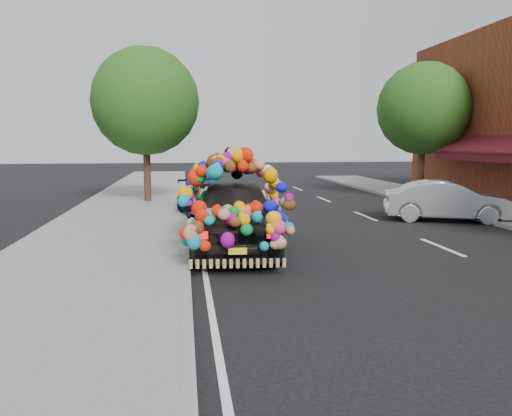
{
  "coord_description": "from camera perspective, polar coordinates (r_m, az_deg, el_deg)",
  "views": [
    {
      "loc": [
        -2.36,
        -10.73,
        2.45
      ],
      "look_at": [
        -0.73,
        0.49,
        0.95
      ],
      "focal_mm": 35.0,
      "sensor_mm": 36.0,
      "label": 1
    }
  ],
  "objects": [
    {
      "name": "ground",
      "position": [
        11.25,
        4.07,
        -5.06
      ],
      "size": [
        100.0,
        100.0,
        0.0
      ],
      "primitive_type": "plane",
      "color": "black",
      "rests_on": "ground"
    },
    {
      "name": "sidewalk",
      "position": [
        11.16,
        -18.13,
        -5.21
      ],
      "size": [
        4.0,
        60.0,
        0.12
      ],
      "primitive_type": "cube",
      "color": "gray",
      "rests_on": "ground"
    },
    {
      "name": "kerb",
      "position": [
        10.99,
        -8.03,
        -5.07
      ],
      "size": [
        0.15,
        60.0,
        0.13
      ],
      "primitive_type": "cube",
      "color": "gray",
      "rests_on": "ground"
    },
    {
      "name": "lane_markings",
      "position": [
        12.51,
        20.45,
        -4.21
      ],
      "size": [
        6.0,
        50.0,
        0.01
      ],
      "primitive_type": null,
      "color": "silver",
      "rests_on": "ground"
    },
    {
      "name": "tree_near_sidewalk",
      "position": [
        20.34,
        -12.55,
        11.79
      ],
      "size": [
        4.2,
        4.2,
        6.13
      ],
      "color": "#332114",
      "rests_on": "ground"
    },
    {
      "name": "tree_far_b",
      "position": [
        23.22,
        18.61,
        10.7
      ],
      "size": [
        4.0,
        4.0,
        5.9
      ],
      "color": "#332114",
      "rests_on": "ground"
    },
    {
      "name": "plush_art_car",
      "position": [
        11.36,
        -2.49,
        1.01
      ],
      "size": [
        2.63,
        5.06,
        2.25
      ],
      "rotation": [
        0.0,
        0.0,
        -0.08
      ],
      "color": "black",
      "rests_on": "ground"
    },
    {
      "name": "navy_sedan",
      "position": [
        16.05,
        -5.31,
        0.86
      ],
      "size": [
        2.34,
        4.33,
        1.19
      ],
      "primitive_type": "imported",
      "rotation": [
        0.0,
        0.0,
        0.17
      ],
      "color": "black",
      "rests_on": "ground"
    },
    {
      "name": "silver_hatchback",
      "position": [
        16.68,
        21.0,
        0.77
      ],
      "size": [
        4.05,
        2.58,
        1.26
      ],
      "primitive_type": "imported",
      "rotation": [
        0.0,
        0.0,
        1.22
      ],
      "color": "#B5B8BD",
      "rests_on": "ground"
    }
  ]
}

